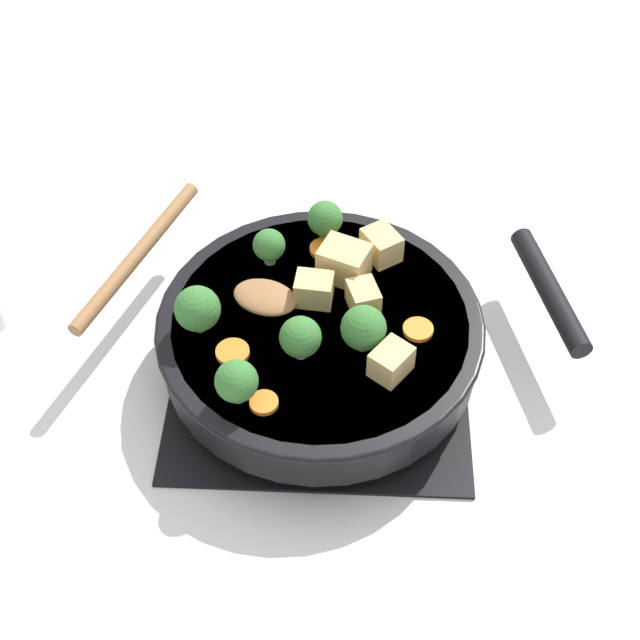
# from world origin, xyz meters

# --- Properties ---
(ground_plane) EXTENTS (2.40, 2.40, 0.00)m
(ground_plane) POSITION_xyz_m (0.00, 0.00, 0.00)
(ground_plane) COLOR silver
(front_burner_grate) EXTENTS (0.31, 0.31, 0.03)m
(front_burner_grate) POSITION_xyz_m (0.00, 0.00, 0.01)
(front_burner_grate) COLOR black
(front_burner_grate) RESTS_ON ground_plane
(skillet_pan) EXTENTS (0.44, 0.33, 0.05)m
(skillet_pan) POSITION_xyz_m (-0.00, -0.00, 0.05)
(skillet_pan) COLOR black
(skillet_pan) RESTS_ON front_burner_grate
(wooden_spoon) EXTENTS (0.23, 0.23, 0.02)m
(wooden_spoon) POSITION_xyz_m (0.14, -0.05, 0.08)
(wooden_spoon) COLOR olive
(wooden_spoon) RESTS_ON skillet_pan
(tofu_cube_center_large) EXTENTS (0.06, 0.05, 0.04)m
(tofu_cube_center_large) POSITION_xyz_m (-0.02, -0.06, 0.10)
(tofu_cube_center_large) COLOR #DBB770
(tofu_cube_center_large) RESTS_ON skillet_pan
(tofu_cube_near_handle) EXTENTS (0.05, 0.05, 0.03)m
(tofu_cube_near_handle) POSITION_xyz_m (-0.07, 0.06, 0.09)
(tofu_cube_near_handle) COLOR #DBB770
(tofu_cube_near_handle) RESTS_ON skillet_pan
(tofu_cube_east_chunk) EXTENTS (0.05, 0.05, 0.03)m
(tofu_cube_east_chunk) POSITION_xyz_m (-0.06, -0.10, 0.09)
(tofu_cube_east_chunk) COLOR #DBB770
(tofu_cube_east_chunk) RESTS_ON skillet_pan
(tofu_cube_west_chunk) EXTENTS (0.04, 0.04, 0.03)m
(tofu_cube_west_chunk) POSITION_xyz_m (-0.04, -0.02, 0.09)
(tofu_cube_west_chunk) COLOR #DBB770
(tofu_cube_west_chunk) RESTS_ON skillet_pan
(tofu_cube_back_piece) EXTENTS (0.04, 0.03, 0.03)m
(tofu_cube_back_piece) POSITION_xyz_m (0.01, -0.03, 0.09)
(tofu_cube_back_piece) COLOR #DBB770
(tofu_cube_back_piece) RESTS_ON skillet_pan
(broccoli_floret_near_spoon) EXTENTS (0.03, 0.03, 0.04)m
(broccoli_floret_near_spoon) POSITION_xyz_m (0.06, -0.08, 0.10)
(broccoli_floret_near_spoon) COLOR #709956
(broccoli_floret_near_spoon) RESTS_ON skillet_pan
(broccoli_floret_center_top) EXTENTS (0.04, 0.04, 0.05)m
(broccoli_floret_center_top) POSITION_xyz_m (0.02, 0.05, 0.10)
(broccoli_floret_center_top) COLOR #709956
(broccoli_floret_center_top) RESTS_ON skillet_pan
(broccoli_floret_east_rim) EXTENTS (0.05, 0.05, 0.05)m
(broccoli_floret_east_rim) POSITION_xyz_m (0.12, 0.02, 0.11)
(broccoli_floret_east_rim) COLOR #709956
(broccoli_floret_east_rim) RESTS_ON skillet_pan
(broccoli_floret_west_rim) EXTENTS (0.04, 0.04, 0.05)m
(broccoli_floret_west_rim) POSITION_xyz_m (0.07, 0.10, 0.10)
(broccoli_floret_west_rim) COLOR #709956
(broccoli_floret_west_rim) RESTS_ON skillet_pan
(broccoli_floret_north_edge) EXTENTS (0.04, 0.04, 0.05)m
(broccoli_floret_north_edge) POSITION_xyz_m (0.00, -0.12, 0.10)
(broccoli_floret_north_edge) COLOR #709956
(broccoli_floret_north_edge) RESTS_ON skillet_pan
(broccoli_floret_south_cluster) EXTENTS (0.04, 0.04, 0.05)m
(broccoli_floret_south_cluster) POSITION_xyz_m (-0.04, 0.03, 0.10)
(broccoli_floret_south_cluster) COLOR #709956
(broccoli_floret_south_cluster) RESTS_ON skillet_pan
(carrot_slice_orange_thin) EXTENTS (0.03, 0.03, 0.01)m
(carrot_slice_orange_thin) POSITION_xyz_m (0.08, 0.05, 0.08)
(carrot_slice_orange_thin) COLOR orange
(carrot_slice_orange_thin) RESTS_ON skillet_pan
(carrot_slice_near_center) EXTENTS (0.03, 0.03, 0.01)m
(carrot_slice_near_center) POSITION_xyz_m (0.05, 0.11, 0.08)
(carrot_slice_near_center) COLOR orange
(carrot_slice_near_center) RESTS_ON skillet_pan
(carrot_slice_edge_slice) EXTENTS (0.03, 0.03, 0.01)m
(carrot_slice_edge_slice) POSITION_xyz_m (-0.00, -0.10, 0.08)
(carrot_slice_edge_slice) COLOR orange
(carrot_slice_edge_slice) RESTS_ON skillet_pan
(carrot_slice_under_broccoli) EXTENTS (0.03, 0.03, 0.01)m
(carrot_slice_under_broccoli) POSITION_xyz_m (-0.10, 0.01, 0.08)
(carrot_slice_under_broccoli) COLOR orange
(carrot_slice_under_broccoli) RESTS_ON skillet_pan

